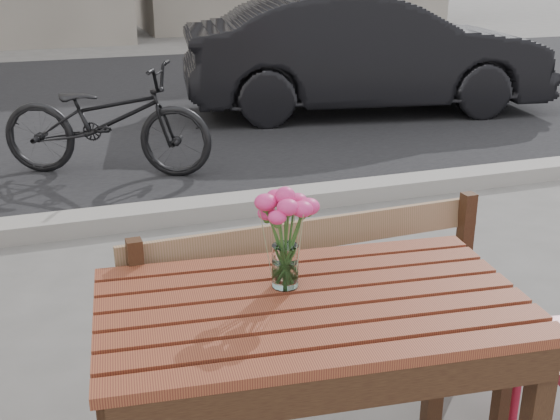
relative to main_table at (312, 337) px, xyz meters
name	(u,v)px	position (x,y,z in m)	size (l,w,h in m)	color
street	(143,142)	(0.16, 4.88, -0.64)	(30.00, 8.12, 0.12)	black
main_table	(312,337)	(0.00, 0.00, 0.00)	(1.37, 0.89, 0.80)	maroon
main_bench	(323,305)	(0.20, 0.38, -0.12)	(1.47, 0.48, 0.90)	olive
main_vase	(285,226)	(-0.05, 0.11, 0.34)	(0.18, 0.18, 0.33)	white
parked_car	(366,52)	(2.83, 5.59, 0.01)	(1.43, 4.10, 1.35)	black
bicycle	(106,120)	(-0.23, 4.07, -0.20)	(0.61, 1.76, 0.93)	black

